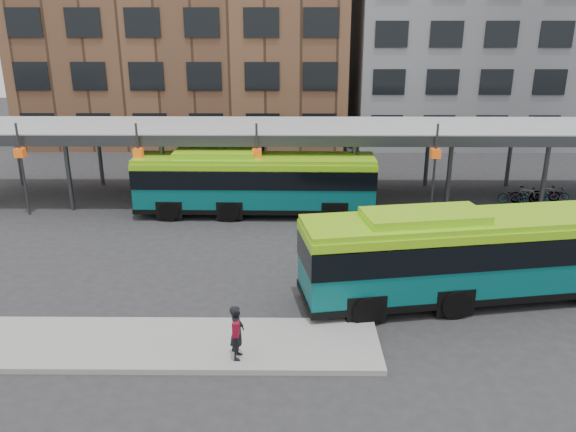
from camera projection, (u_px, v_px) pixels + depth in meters
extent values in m
plane|color=#28282B|center=(325.00, 302.00, 20.11)|extent=(120.00, 120.00, 0.00)
cube|color=gray|center=(153.00, 344.00, 17.29)|extent=(14.00, 3.00, 0.18)
cube|color=#999B9E|center=(314.00, 128.00, 31.13)|extent=(40.00, 6.00, 0.35)
cube|color=#383A3D|center=(316.00, 141.00, 28.34)|extent=(40.00, 0.15, 0.55)
cylinder|color=#383A3D|center=(19.00, 155.00, 34.33)|extent=(0.24, 0.24, 3.80)
cylinder|color=#383A3D|center=(69.00, 176.00, 29.55)|extent=(0.24, 0.24, 3.80)
cylinder|color=#383A3D|center=(100.00, 155.00, 34.29)|extent=(0.24, 0.24, 3.80)
cylinder|color=#383A3D|center=(163.00, 176.00, 29.51)|extent=(0.24, 0.24, 3.80)
cylinder|color=#383A3D|center=(181.00, 155.00, 34.24)|extent=(0.24, 0.24, 3.80)
cylinder|color=#383A3D|center=(258.00, 176.00, 29.47)|extent=(0.24, 0.24, 3.80)
cylinder|color=#383A3D|center=(263.00, 155.00, 34.20)|extent=(0.24, 0.24, 3.80)
cylinder|color=#383A3D|center=(353.00, 176.00, 29.43)|extent=(0.24, 0.24, 3.80)
cylinder|color=#383A3D|center=(345.00, 155.00, 34.16)|extent=(0.24, 0.24, 3.80)
cylinder|color=#383A3D|center=(449.00, 176.00, 29.39)|extent=(0.24, 0.24, 3.80)
cylinder|color=#383A3D|center=(427.00, 156.00, 34.12)|extent=(0.24, 0.24, 3.80)
cylinder|color=#383A3D|center=(544.00, 177.00, 29.34)|extent=(0.24, 0.24, 3.80)
cylinder|color=#383A3D|center=(510.00, 156.00, 34.08)|extent=(0.24, 0.24, 3.80)
cylinder|color=#383A3D|center=(23.00, 170.00, 28.65)|extent=(0.12, 0.12, 4.80)
cube|color=#E8540D|center=(20.00, 153.00, 28.36)|extent=(0.45, 0.45, 0.45)
cylinder|color=#383A3D|center=(140.00, 170.00, 28.60)|extent=(0.12, 0.12, 4.80)
cube|color=#E8540D|center=(138.00, 153.00, 28.31)|extent=(0.45, 0.45, 0.45)
cylinder|color=#383A3D|center=(257.00, 170.00, 28.55)|extent=(0.12, 0.12, 4.80)
cube|color=#E8540D|center=(257.00, 153.00, 28.26)|extent=(0.45, 0.45, 0.45)
cylinder|color=#383A3D|center=(434.00, 171.00, 28.48)|extent=(0.12, 0.12, 4.80)
cube|color=#E8540D|center=(436.00, 153.00, 28.19)|extent=(0.45, 0.45, 0.45)
cube|color=brown|center=(188.00, 5.00, 46.95)|extent=(26.00, 14.00, 22.00)
cube|color=slate|center=(498.00, 18.00, 47.06)|extent=(24.00, 14.00, 20.00)
cube|color=#085759|center=(476.00, 256.00, 19.85)|extent=(12.61, 4.58, 2.57)
cube|color=black|center=(477.00, 243.00, 19.69)|extent=(12.67, 4.65, 0.98)
cube|color=#85CC15|center=(480.00, 219.00, 19.40)|extent=(12.59, 4.48, 0.21)
cube|color=#85CC15|center=(424.00, 217.00, 19.03)|extent=(4.37, 2.51, 0.36)
cube|color=black|center=(472.00, 286.00, 20.23)|extent=(12.68, 4.65, 0.25)
cylinder|color=black|center=(556.00, 264.00, 22.00)|extent=(1.07, 0.47, 1.03)
cylinder|color=black|center=(455.00, 304.00, 18.86)|extent=(1.07, 0.47, 1.03)
cylinder|color=black|center=(426.00, 273.00, 21.21)|extent=(1.07, 0.47, 1.03)
cylinder|color=black|center=(367.00, 311.00, 18.40)|extent=(1.07, 0.47, 1.03)
cylinder|color=black|center=(347.00, 279.00, 20.75)|extent=(1.07, 0.47, 1.03)
cube|color=#085759|center=(255.00, 184.00, 29.01)|extent=(12.22, 2.66, 2.54)
cube|color=black|center=(255.00, 174.00, 28.85)|extent=(12.28, 2.73, 0.97)
cube|color=#85CC15|center=(255.00, 158.00, 28.57)|extent=(12.22, 2.56, 0.20)
cube|color=#85CC15|center=(215.00, 154.00, 28.54)|extent=(4.08, 1.87, 0.36)
cube|color=black|center=(256.00, 205.00, 29.38)|extent=(12.29, 2.73, 0.24)
cylinder|color=black|center=(335.00, 212.00, 28.13)|extent=(1.02, 0.32, 1.02)
cylinder|color=black|center=(332.00, 198.00, 30.48)|extent=(1.02, 0.32, 1.02)
cylinder|color=black|center=(230.00, 212.00, 28.22)|extent=(1.02, 0.32, 1.02)
cylinder|color=black|center=(235.00, 198.00, 30.57)|extent=(1.02, 0.32, 1.02)
cylinder|color=black|center=(169.00, 211.00, 28.28)|extent=(1.02, 0.32, 1.02)
cylinder|color=black|center=(179.00, 197.00, 30.63)|extent=(1.02, 0.32, 1.02)
imported|color=black|center=(237.00, 332.00, 16.16)|extent=(0.44, 0.63, 1.67)
cube|color=maroon|center=(236.00, 329.00, 15.92)|extent=(0.20, 0.32, 0.45)
imported|color=slate|center=(514.00, 196.00, 31.05)|extent=(1.74, 0.96, 0.86)
imported|color=slate|center=(526.00, 195.00, 31.07)|extent=(1.68, 0.97, 0.98)
imported|color=slate|center=(533.00, 196.00, 31.04)|extent=(1.76, 0.82, 0.89)
imported|color=slate|center=(546.00, 193.00, 31.48)|extent=(1.60, 0.66, 0.94)
imported|color=slate|center=(554.00, 195.00, 31.28)|extent=(1.68, 0.61, 0.88)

